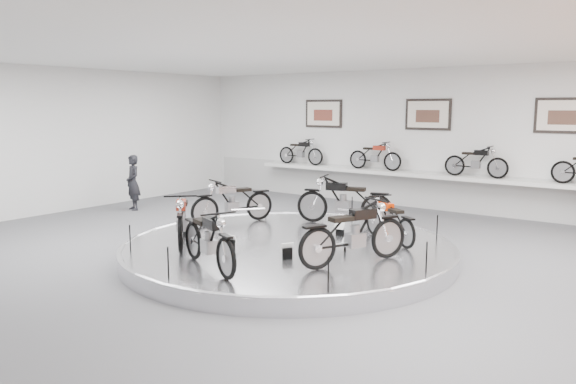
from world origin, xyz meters
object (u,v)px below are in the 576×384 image
Objects in this scene: shelf at (422,175)px; bike_d at (182,218)px; bike_b at (344,200)px; visitor at (133,183)px; bike_a at (390,220)px; bike_e at (208,239)px; display_platform at (288,250)px; bike_c at (233,201)px; bike_f at (354,232)px.

bike_d reaches higher than shelf.
bike_b reaches higher than shelf.
visitor reaches higher than bike_d.
shelf is at bearing 123.78° from bike_d.
bike_a is 3.75m from bike_e.
shelf reaches higher than display_platform.
visitor is at bearing 173.70° from bike_e.
visitor is at bearing -11.53° from bike_b.
bike_a is at bearing 17.14° from visitor.
bike_b is 3.75m from bike_d.
visitor is (-6.61, 1.55, 0.64)m from display_platform.
display_platform is 3.70× the size of bike_d.
bike_b reaches higher than bike_c.
bike_a is (1.54, 1.24, 0.59)m from display_platform.
bike_e is 7.60m from visitor.
shelf is at bearing 90.00° from display_platform.
bike_b is at bearing 24.41° from visitor.
shelf is 5.39m from bike_a.
bike_e is (0.03, -4.32, -0.05)m from bike_b.
display_platform is 3.71× the size of bike_c.
display_platform is at bearing 91.62° from bike_c.
bike_e is at bearing 98.31° from bike_a.
bike_e is 2.41m from bike_f.
shelf is 7.01× the size of visitor.
bike_c reaches higher than shelf.
bike_e is at bearing -89.70° from display_platform.
bike_a is at bearing 89.17° from bike_e.
visitor is (-6.61, -4.85, -0.21)m from shelf.
bike_f is at bearing -17.06° from display_platform.
bike_f is at bearing 57.89° from bike_d.
bike_a is 8.15m from visitor.
bike_d reaches higher than bike_e.
bike_d is at bearing 71.17° from bike_a.
bike_a is at bearing 84.32° from bike_d.
visitor reaches higher than bike_f.
bike_c is (-3.63, -0.50, 0.07)m from bike_a.
display_platform is at bearing 97.19° from bike_f.
bike_b is at bearing -90.29° from shelf.
bike_f reaches higher than bike_d.
bike_a is at bearing 31.48° from bike_f.
visitor is at bearing -143.70° from shelf.
bike_f reaches higher than bike_e.
display_platform is at bearing 113.45° from bike_e.
visitor reaches higher than bike_a.
bike_e is at bearing 56.78° from bike_c.
shelf is at bearing 113.23° from bike_e.
bike_b is at bearing 2.35° from bike_a.
bike_c is at bearing 95.89° from bike_f.
bike_c reaches higher than display_platform.
bike_e is (1.59, -0.91, -0.01)m from bike_d.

